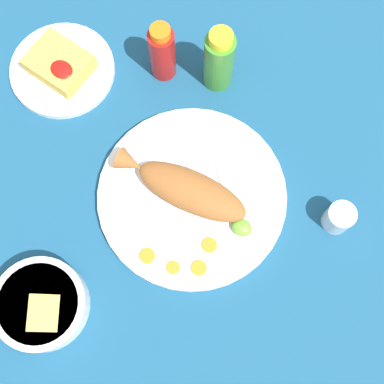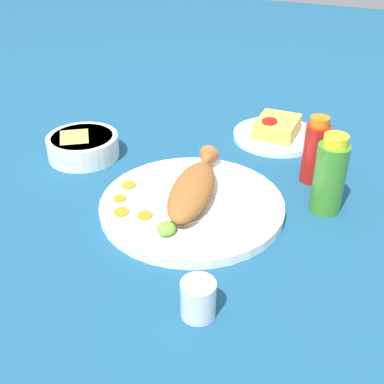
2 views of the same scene
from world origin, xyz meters
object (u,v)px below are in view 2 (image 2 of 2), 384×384
Objects in this scene: hot_sauce_bottle_red at (315,151)px; guacamole_bowl at (83,145)px; fried_fish at (194,187)px; fork_far at (239,208)px; hot_sauce_bottle_green at (330,176)px; salt_cup at (198,301)px; main_plate at (192,205)px; side_plate_fries at (276,136)px; fork_near at (237,194)px.

guacamole_bowl is at bearing -78.33° from hot_sauce_bottle_red.
fried_fish is at bearing 74.65° from guacamole_bowl.
fork_far is at bearing 77.81° from guacamole_bowl.
hot_sauce_bottle_green is 2.66× the size of salt_cup.
salt_cup is at bearing 51.51° from guacamole_bowl.
side_plate_fries is at bearing 169.71° from main_plate.
hot_sauce_bottle_green is (-0.09, 0.23, 0.03)m from fried_fish.
hot_sauce_bottle_green reaches higher than main_plate.
fork_near is 0.81× the size of side_plate_fries.
fork_near is 2.88× the size of salt_cup.
fork_near reaches higher than main_plate.
fork_far is at bearing 79.21° from fried_fish.
fried_fish is 1.73× the size of fork_far.
salt_cup is 0.28× the size of side_plate_fries.
fried_fish is 0.09m from fork_near.
guacamole_bowl is (-0.33, -0.42, 0.00)m from salt_cup.
fork_near is at bearing 83.49° from guacamole_bowl.
main_plate is at bearing -174.38° from fork_near.
fork_far is 0.35m from side_plate_fries.
hot_sauce_bottle_green is 0.31m from side_plate_fries.
hot_sauce_bottle_green is at bearing 32.27° from side_plate_fries.
salt_cup is (0.34, -0.11, -0.05)m from hot_sauce_bottle_green.
main_plate is 0.36m from side_plate_fries.
main_plate is at bearing -66.31° from hot_sauce_bottle_green.
hot_sauce_bottle_red is 0.89× the size of guacamole_bowl.
fork_near is 0.19m from hot_sauce_bottle_red.
fried_fish is 4.45× the size of salt_cup.
fried_fish is 1.67× the size of hot_sauce_bottle_green.
hot_sauce_bottle_red is at bearing 14.96° from fork_far.
hot_sauce_bottle_green is (-0.09, 0.14, 0.05)m from fork_far.
fork_far is 0.94× the size of guacamole_bowl.
hot_sauce_bottle_red is 0.68× the size of side_plate_fries.
side_plate_fries is at bearing -175.38° from salt_cup.
guacamole_bowl reaches higher than side_plate_fries.
side_plate_fries is at bearing -147.73° from hot_sauce_bottle_green.
fried_fish is at bearing -170.48° from main_plate.
hot_sauce_bottle_red reaches higher than fried_fish.
fork_near is 0.38m from guacamole_bowl.
salt_cup is (0.43, -0.07, -0.04)m from hot_sauce_bottle_red.
side_plate_fries is (-0.30, -0.01, -0.01)m from fork_near.
main_plate is 0.09m from fork_near.
hot_sauce_bottle_green is (-0.10, 0.23, 0.06)m from main_plate.
fork_near is at bearing -37.99° from hot_sauce_bottle_red.
guacamole_bowl is at bearing -114.86° from fried_fish.
fork_near is 0.29m from salt_cup.
side_plate_fries is at bearing -143.68° from hot_sauce_bottle_red.
guacamole_bowl reaches higher than main_plate.
hot_sauce_bottle_red reaches higher than fork_far.
salt_cup is 0.60m from side_plate_fries.
hot_sauce_bottle_red is at bearing 170.87° from salt_cup.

